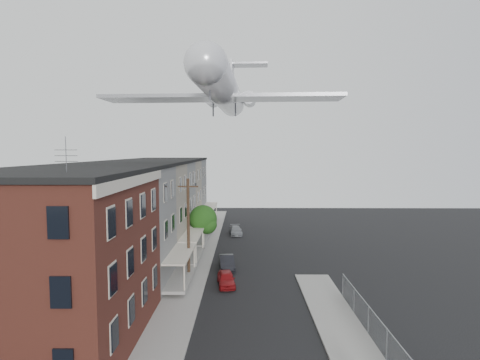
# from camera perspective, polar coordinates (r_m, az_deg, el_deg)

# --- Properties ---
(sidewalk_left) EXTENTS (3.00, 62.00, 0.12)m
(sidewalk_left) POSITION_cam_1_polar(r_m,az_deg,el_deg) (40.36, -6.38, -11.89)
(sidewalk_left) COLOR gray
(sidewalk_left) RESTS_ON ground
(sidewalk_right) EXTENTS (3.00, 26.00, 0.12)m
(sidewalk_right) POSITION_cam_1_polar(r_m,az_deg,el_deg) (24.19, 16.86, -23.70)
(sidewalk_right) COLOR gray
(sidewalk_right) RESTS_ON ground
(curb_left) EXTENTS (0.15, 62.00, 0.14)m
(curb_left) POSITION_cam_1_polar(r_m,az_deg,el_deg) (40.22, -4.29, -11.92)
(curb_left) COLOR gray
(curb_left) RESTS_ON ground
(curb_right) EXTENTS (0.15, 26.00, 0.14)m
(curb_right) POSITION_cam_1_polar(r_m,az_deg,el_deg) (23.85, 13.20, -24.02)
(curb_right) COLOR gray
(curb_right) RESTS_ON ground
(corner_building) EXTENTS (10.31, 12.30, 12.15)m
(corner_building) POSITION_cam_1_polar(r_m,az_deg,el_deg) (25.02, -26.72, -10.46)
(corner_building) COLOR black
(corner_building) RESTS_ON ground
(row_house_a) EXTENTS (11.98, 7.00, 10.30)m
(row_house_a) POSITION_cam_1_polar(r_m,az_deg,el_deg) (33.51, -19.16, -6.58)
(row_house_a) COLOR slate
(row_house_a) RESTS_ON ground
(row_house_b) EXTENTS (11.98, 7.00, 10.30)m
(row_house_b) POSITION_cam_1_polar(r_m,az_deg,el_deg) (40.07, -15.78, -4.72)
(row_house_b) COLOR gray
(row_house_b) RESTS_ON ground
(row_house_c) EXTENTS (11.98, 7.00, 10.30)m
(row_house_c) POSITION_cam_1_polar(r_m,az_deg,el_deg) (46.75, -13.36, -3.38)
(row_house_c) COLOR slate
(row_house_c) RESTS_ON ground
(row_house_d) EXTENTS (11.98, 7.00, 10.30)m
(row_house_d) POSITION_cam_1_polar(r_m,az_deg,el_deg) (53.52, -11.56, -2.37)
(row_house_d) COLOR gray
(row_house_d) RESTS_ON ground
(row_house_e) EXTENTS (11.98, 7.00, 10.30)m
(row_house_e) POSITION_cam_1_polar(r_m,az_deg,el_deg) (60.33, -10.16, -1.59)
(row_house_e) COLOR slate
(row_house_e) RESTS_ON ground
(chainlink_fence) EXTENTS (0.06, 18.06, 1.90)m
(chainlink_fence) POSITION_cam_1_polar(r_m,az_deg,el_deg) (23.36, 21.48, -22.31)
(chainlink_fence) COLOR gray
(chainlink_fence) RESTS_ON ground
(utility_pole) EXTENTS (1.80, 0.26, 9.00)m
(utility_pole) POSITION_cam_1_polar(r_m,az_deg,el_deg) (33.49, -7.87, -7.17)
(utility_pole) COLOR black
(utility_pole) RESTS_ON ground
(street_tree) EXTENTS (3.22, 3.20, 5.20)m
(street_tree) POSITION_cam_1_polar(r_m,az_deg,el_deg) (43.35, -5.49, -6.14)
(street_tree) COLOR black
(street_tree) RESTS_ON ground
(car_near) EXTENTS (1.84, 3.63, 1.18)m
(car_near) POSITION_cam_1_polar(r_m,az_deg,el_deg) (32.78, -2.12, -14.80)
(car_near) COLOR maroon
(car_near) RESTS_ON ground
(car_mid) EXTENTS (1.82, 4.02, 1.28)m
(car_mid) POSITION_cam_1_polar(r_m,az_deg,el_deg) (37.04, -2.04, -12.44)
(car_mid) COLOR black
(car_mid) RESTS_ON ground
(car_far) EXTENTS (1.95, 4.03, 1.13)m
(car_far) POSITION_cam_1_polar(r_m,az_deg,el_deg) (51.53, -0.64, -7.69)
(car_far) COLOR gray
(car_far) RESTS_ON ground
(airplane) EXTENTS (22.40, 25.57, 7.41)m
(airplane) POSITION_cam_1_polar(r_m,az_deg,el_deg) (37.74, -2.48, 13.43)
(airplane) COLOR silver
(airplane) RESTS_ON ground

